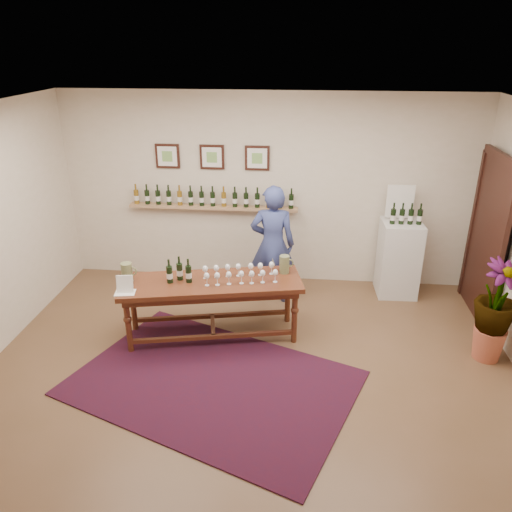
# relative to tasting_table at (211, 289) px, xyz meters

# --- Properties ---
(ground) EXTENTS (6.00, 6.00, 0.00)m
(ground) POSITION_rel_tasting_table_xyz_m (0.54, -0.76, -0.65)
(ground) COLOR brown
(ground) RESTS_ON ground
(room_shell) EXTENTS (6.00, 6.00, 6.00)m
(room_shell) POSITION_rel_tasting_table_xyz_m (2.65, 1.10, 0.47)
(room_shell) COLOR beige
(room_shell) RESTS_ON ground
(rug) EXTENTS (3.44, 2.90, 0.02)m
(rug) POSITION_rel_tasting_table_xyz_m (0.16, -0.94, -0.65)
(rug) COLOR #4E0E14
(rug) RESTS_ON ground
(tasting_table) EXTENTS (2.26, 1.13, 0.77)m
(tasting_table) POSITION_rel_tasting_table_xyz_m (0.00, 0.00, 0.00)
(tasting_table) COLOR #431610
(tasting_table) RESTS_ON ground
(table_glasses) EXTENTS (1.27, 0.56, 0.17)m
(table_glasses) POSITION_rel_tasting_table_xyz_m (0.34, 0.06, 0.20)
(table_glasses) COLOR white
(table_glasses) RESTS_ON tasting_table
(table_bottles) EXTENTS (0.28, 0.19, 0.28)m
(table_bottles) POSITION_rel_tasting_table_xyz_m (-0.37, -0.04, 0.26)
(table_bottles) COLOR black
(table_bottles) RESTS_ON tasting_table
(pitcher_left) EXTENTS (0.19, 0.19, 0.24)m
(pitcher_left) POSITION_rel_tasting_table_xyz_m (-0.99, -0.12, 0.24)
(pitcher_left) COLOR #676C43
(pitcher_left) RESTS_ON tasting_table
(pitcher_right) EXTENTS (0.17, 0.17, 0.23)m
(pitcher_right) POSITION_rel_tasting_table_xyz_m (0.86, 0.32, 0.23)
(pitcher_right) COLOR #676C43
(pitcher_right) RESTS_ON tasting_table
(menu_card) EXTENTS (0.25, 0.20, 0.21)m
(menu_card) POSITION_rel_tasting_table_xyz_m (-0.92, -0.38, 0.22)
(menu_card) COLOR white
(menu_card) RESTS_ON tasting_table
(display_pedestal) EXTENTS (0.56, 0.56, 1.09)m
(display_pedestal) POSITION_rel_tasting_table_xyz_m (2.45, 1.42, -0.11)
(display_pedestal) COLOR silver
(display_pedestal) RESTS_ON ground
(pedestal_bottles) EXTENTS (0.33, 0.10, 0.33)m
(pedestal_bottles) POSITION_rel_tasting_table_xyz_m (2.48, 1.36, 0.60)
(pedestal_bottles) COLOR black
(pedestal_bottles) RESTS_ON display_pedestal
(info_sign) EXTENTS (0.38, 0.03, 0.52)m
(info_sign) POSITION_rel_tasting_table_xyz_m (2.41, 1.56, 0.70)
(info_sign) COLOR white
(info_sign) RESTS_ON display_pedestal
(potted_plant) EXTENTS (0.78, 0.78, 1.06)m
(potted_plant) POSITION_rel_tasting_table_xyz_m (3.26, -0.15, -0.03)
(potted_plant) COLOR #AC5239
(potted_plant) RESTS_ON ground
(person) EXTENTS (0.62, 0.42, 1.68)m
(person) POSITION_rel_tasting_table_xyz_m (0.67, 1.04, 0.19)
(person) COLOR navy
(person) RESTS_ON ground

